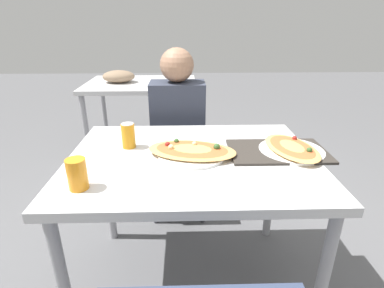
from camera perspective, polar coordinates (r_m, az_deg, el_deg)
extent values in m
plane|color=#59595B|center=(1.87, 0.00, -24.39)|extent=(14.00, 14.00, 0.00)
cube|color=silver|center=(1.41, 0.00, -3.06)|extent=(1.15, 0.87, 0.04)
cylinder|color=#99999E|center=(1.46, 23.48, -23.27)|extent=(0.05, 0.05, 0.74)
cylinder|color=#99999E|center=(1.99, -15.67, -8.42)|extent=(0.05, 0.05, 0.74)
cylinder|color=#99999E|center=(2.01, 14.84, -8.00)|extent=(0.05, 0.05, 0.74)
cube|color=#2D3851|center=(2.19, -2.53, -3.00)|extent=(0.40, 0.40, 0.04)
cube|color=#2D3851|center=(2.26, -2.59, 4.96)|extent=(0.38, 0.03, 0.48)
cylinder|color=#38383D|center=(2.15, 2.12, -10.26)|extent=(0.03, 0.03, 0.40)
cylinder|color=#38383D|center=(2.16, -7.08, -10.33)|extent=(0.03, 0.03, 0.40)
cylinder|color=#38383D|center=(2.44, 1.62, -5.90)|extent=(0.03, 0.03, 0.40)
cylinder|color=#38383D|center=(2.45, -6.40, -5.98)|extent=(0.03, 0.03, 0.40)
cylinder|color=#2D2D38|center=(2.18, -0.33, -9.09)|extent=(0.10, 0.10, 0.44)
cylinder|color=#2D2D38|center=(2.18, -4.63, -9.12)|extent=(0.10, 0.10, 0.44)
cube|color=#333847|center=(2.05, -2.68, 4.10)|extent=(0.36, 0.21, 0.55)
sphere|color=#997056|center=(1.96, -2.90, 14.79)|extent=(0.22, 0.22, 0.22)
cylinder|color=white|center=(1.42, 0.00, -1.82)|extent=(0.32, 0.32, 0.01)
ellipsoid|color=tan|center=(1.41, 0.00, -1.19)|extent=(0.46, 0.33, 0.02)
ellipsoid|color=#D16033|center=(1.41, 0.00, -0.97)|extent=(0.38, 0.27, 0.01)
sphere|color=#335928|center=(1.48, -2.98, 0.59)|extent=(0.02, 0.02, 0.02)
sphere|color=beige|center=(1.41, -4.02, -0.61)|extent=(0.03, 0.03, 0.03)
sphere|color=beige|center=(1.45, 0.46, 0.05)|extent=(0.02, 0.02, 0.02)
sphere|color=#335928|center=(1.41, 4.73, -0.55)|extent=(0.03, 0.03, 0.03)
sphere|color=maroon|center=(1.45, -4.69, -0.05)|extent=(0.03, 0.03, 0.03)
cylinder|color=orange|center=(1.51, -12.03, 1.53)|extent=(0.07, 0.07, 0.12)
cylinder|color=silver|center=(1.49, -12.22, 3.77)|extent=(0.06, 0.06, 0.00)
cylinder|color=orange|center=(1.20, -21.03, -5.37)|extent=(0.07, 0.07, 0.12)
cube|color=#332D28|center=(1.50, 15.99, -1.30)|extent=(0.46, 0.29, 0.01)
cylinder|color=white|center=(1.52, 18.37, -1.22)|extent=(0.31, 0.31, 0.01)
ellipsoid|color=tan|center=(1.52, 18.44, -0.64)|extent=(0.28, 0.39, 0.02)
ellipsoid|color=#D16033|center=(1.51, 18.47, -0.43)|extent=(0.23, 0.32, 0.01)
sphere|color=#335928|center=(1.48, 21.45, -1.09)|extent=(0.03, 0.03, 0.03)
sphere|color=maroon|center=(1.60, 18.96, 1.07)|extent=(0.02, 0.02, 0.02)
cube|color=silver|center=(3.14, -9.65, 11.15)|extent=(1.10, 0.80, 0.04)
ellipsoid|color=#8C7259|center=(3.16, -13.80, 12.39)|extent=(0.32, 0.24, 0.12)
cylinder|color=#99999E|center=(3.02, -19.44, 2.04)|extent=(0.05, 0.05, 0.74)
cylinder|color=#99999E|center=(2.88, -0.13, 2.36)|extent=(0.05, 0.05, 0.74)
cylinder|color=#99999E|center=(3.66, -16.36, 5.94)|extent=(0.05, 0.05, 0.74)
cylinder|color=#99999E|center=(3.54, -0.43, 6.32)|extent=(0.05, 0.05, 0.74)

